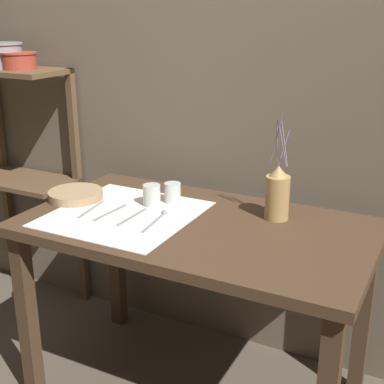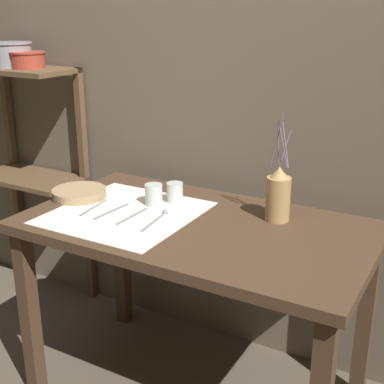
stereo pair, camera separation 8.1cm
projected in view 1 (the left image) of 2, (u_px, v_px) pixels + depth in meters
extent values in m
cube|color=brown|center=(247.00, 95.00, 2.29)|extent=(7.00, 0.06, 2.40)
cube|color=#422D1E|center=(196.00, 227.00, 2.03)|extent=(1.32, 0.75, 0.04)
cube|color=#422D1E|center=(27.00, 318.00, 2.15)|extent=(0.06, 0.06, 0.74)
cube|color=#422D1E|center=(117.00, 256.00, 2.68)|extent=(0.06, 0.06, 0.74)
cube|color=#422D1E|center=(363.00, 316.00, 2.16)|extent=(0.06, 0.06, 0.74)
cube|color=brown|center=(9.00, 71.00, 2.60)|extent=(0.56, 0.30, 0.02)
cube|color=brown|center=(21.00, 180.00, 2.79)|extent=(0.56, 0.30, 0.02)
cube|color=brown|center=(4.00, 178.00, 3.03)|extent=(0.04, 0.04, 1.27)
cube|color=brown|center=(78.00, 192.00, 2.80)|extent=(0.04, 0.04, 1.27)
cube|color=silver|center=(124.00, 214.00, 2.10)|extent=(0.54, 0.56, 0.00)
cylinder|color=#A87F4C|center=(277.00, 198.00, 2.03)|extent=(0.09, 0.09, 0.17)
cone|color=#A87F4C|center=(279.00, 171.00, 2.00)|extent=(0.07, 0.07, 0.04)
cylinder|color=slate|center=(276.00, 139.00, 1.95)|extent=(0.05, 0.03, 0.20)
cylinder|color=slate|center=(284.00, 147.00, 1.97)|extent=(0.03, 0.02, 0.14)
cylinder|color=slate|center=(284.00, 144.00, 1.96)|extent=(0.04, 0.01, 0.17)
cylinder|color=slate|center=(283.00, 147.00, 1.95)|extent=(0.04, 0.02, 0.15)
cylinder|color=slate|center=(277.00, 142.00, 1.97)|extent=(0.01, 0.05, 0.17)
cylinder|color=#9E7F5B|center=(76.00, 195.00, 2.26)|extent=(0.23, 0.23, 0.04)
cylinder|color=#B7C1BC|center=(152.00, 195.00, 2.18)|extent=(0.07, 0.07, 0.09)
cylinder|color=#B7C1BC|center=(173.00, 193.00, 2.21)|extent=(0.07, 0.07, 0.08)
cube|color=gray|center=(92.00, 209.00, 2.14)|extent=(0.04, 0.20, 0.00)
cube|color=gray|center=(110.00, 213.00, 2.10)|extent=(0.03, 0.20, 0.00)
cube|color=gray|center=(132.00, 217.00, 2.06)|extent=(0.02, 0.20, 0.00)
cube|color=gray|center=(154.00, 222.00, 2.01)|extent=(0.03, 0.20, 0.00)
sphere|color=gray|center=(164.00, 213.00, 2.09)|extent=(0.02, 0.02, 0.02)
cylinder|color=gray|center=(1.00, 55.00, 2.60)|extent=(0.20, 0.20, 0.12)
cylinder|color=#9E3828|center=(19.00, 61.00, 2.55)|extent=(0.16, 0.16, 0.08)
cylinder|color=#9E3828|center=(18.00, 53.00, 2.54)|extent=(0.17, 0.17, 0.01)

